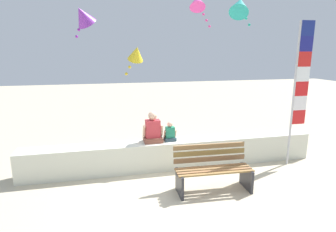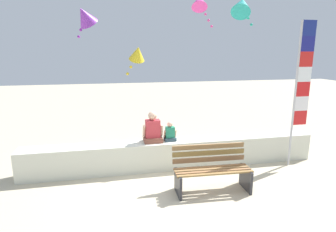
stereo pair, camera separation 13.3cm
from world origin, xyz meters
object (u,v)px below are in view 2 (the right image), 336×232
Objects in this scene: flag_banner at (301,83)px; kite_yellow at (137,54)px; person_adult at (153,130)px; person_child at (170,133)px; kite_purple at (85,16)px; kite_teal at (242,5)px; kite_magenta at (199,2)px; park_bench at (212,171)px.

kite_yellow is (-3.52, 2.16, 0.65)m from flag_banner.
person_adult is at bearing 171.69° from flag_banner.
flag_banner is (2.97, -0.49, 1.16)m from person_child.
kite_teal is (4.42, -0.44, 0.35)m from kite_purple.
kite_magenta is at bearing 53.78° from person_adult.
park_bench is 5.52m from kite_magenta.
person_child is at bearing -119.90° from kite_magenta.
kite_yellow reaches higher than person_child.
person_child is at bearing 170.56° from flag_banner.
person_child is at bearing 112.69° from park_bench.
person_adult is 0.42m from person_child.
kite_teal is (1.02, -0.80, -0.18)m from kite_magenta.
person_child reaches higher than park_bench.
park_bench is 5.14m from kite_teal.
flag_banner is 3.98× the size of kite_yellow.
kite_magenta reaches higher than park_bench.
flag_banner reaches higher than park_bench.
kite_purple is at bearing 124.68° from park_bench.
person_adult is 3.83m from kite_purple.
flag_banner is at bearing -8.31° from person_adult.
kite_teal reaches higher than kite_purple.
kite_yellow is at bearing 94.83° from person_adult.
kite_magenta is (1.90, 2.59, 3.25)m from person_adult.
kite_teal reaches higher than person_child.
person_adult is at bearing -85.17° from kite_yellow.
person_child is 4.07m from kite_purple.
kite_yellow is at bearing 108.28° from person_child.
kite_teal is (3.06, 0.13, 1.36)m from kite_yellow.
flag_banner is 3.08m from kite_teal.
person_child is 0.54× the size of kite_yellow.
kite_magenta is 1.31m from kite_teal.
kite_purple is 1.79m from kite_yellow.
park_bench is at bearing -67.31° from person_child.
person_child is 0.14× the size of flag_banner.
flag_banner is 4.06m from kite_magenta.
kite_yellow reaches higher than person_adult.
kite_purple is at bearing 130.47° from person_child.
person_child is 4.42m from kite_teal.
flag_banner reaches higher than person_child.
person_child is 2.52m from kite_yellow.
person_adult is 0.85× the size of kite_yellow.
kite_purple is 0.94× the size of kite_teal.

